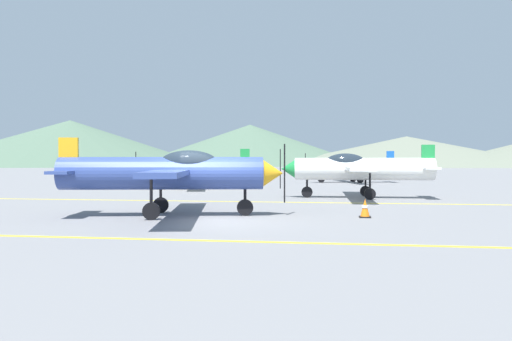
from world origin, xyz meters
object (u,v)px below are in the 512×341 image
(airplane_far, at_px, (194,166))
(airplane_back, at_px, (351,165))
(traffic_cone_side, at_px, (365,208))
(airplane_mid, at_px, (358,168))
(airplane_near, at_px, (171,172))

(airplane_far, xyz_separation_m, airplane_back, (10.10, 9.70, 0.00))
(airplane_far, xyz_separation_m, traffic_cone_side, (9.67, -15.15, -1.12))
(airplane_mid, bearing_deg, airplane_near, -125.65)
(airplane_far, bearing_deg, airplane_back, 43.84)
(airplane_near, relative_size, airplane_far, 1.00)
(airplane_near, distance_m, airplane_mid, 10.78)
(traffic_cone_side, bearing_deg, airplane_mid, 88.87)
(airplane_mid, distance_m, airplane_back, 16.61)
(airplane_near, distance_m, traffic_cone_side, 6.24)
(airplane_far, distance_m, airplane_back, 14.01)
(airplane_near, bearing_deg, airplane_far, 102.77)
(airplane_mid, xyz_separation_m, airplane_back, (0.27, 16.61, 0.00))
(airplane_far, height_order, airplane_back, same)
(airplane_back, xyz_separation_m, traffic_cone_side, (-0.43, -24.85, -1.12))
(airplane_far, bearing_deg, traffic_cone_side, -57.46)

